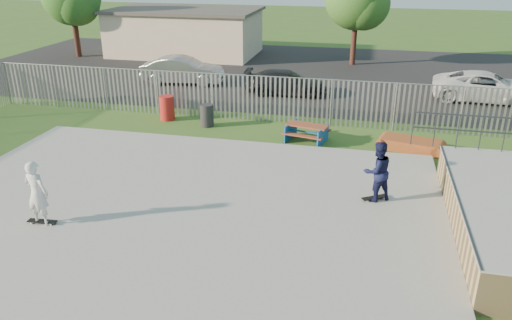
% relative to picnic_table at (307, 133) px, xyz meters
% --- Properties ---
extents(ground, '(120.00, 120.00, 0.00)m').
position_rel_picnic_table_xyz_m(ground, '(-2.87, -6.90, -0.35)').
color(ground, '#385E20').
rests_on(ground, ground).
extents(concrete_slab, '(15.00, 12.00, 0.15)m').
position_rel_picnic_table_xyz_m(concrete_slab, '(-2.87, -6.90, -0.27)').
color(concrete_slab, gray).
rests_on(concrete_slab, ground).
extents(fence, '(26.04, 16.02, 2.00)m').
position_rel_picnic_table_xyz_m(fence, '(-1.87, -2.32, 0.65)').
color(fence, gray).
rests_on(fence, ground).
extents(picnic_table, '(1.87, 1.66, 0.68)m').
position_rel_picnic_table_xyz_m(picnic_table, '(0.00, 0.00, 0.00)').
color(picnic_table, brown).
rests_on(picnic_table, ground).
extents(funbox, '(2.21, 1.47, 0.40)m').
position_rel_picnic_table_xyz_m(funbox, '(3.94, -0.04, -0.14)').
color(funbox, brown).
rests_on(funbox, ground).
extents(trash_bin_red, '(0.64, 0.64, 1.07)m').
position_rel_picnic_table_xyz_m(trash_bin_red, '(-6.36, 1.37, 0.19)').
color(trash_bin_red, '#A41D19').
rests_on(trash_bin_red, ground).
extents(trash_bin_grey, '(0.57, 0.57, 0.94)m').
position_rel_picnic_table_xyz_m(trash_bin_grey, '(-4.37, 0.90, 0.12)').
color(trash_bin_grey, '#262528').
rests_on(trash_bin_grey, ground).
extents(parking_lot, '(40.00, 18.00, 0.02)m').
position_rel_picnic_table_xyz_m(parking_lot, '(-2.87, 12.10, -0.34)').
color(parking_lot, black).
rests_on(parking_lot, ground).
extents(car_silver, '(4.69, 2.08, 1.50)m').
position_rel_picnic_table_xyz_m(car_silver, '(-7.97, 7.69, 0.42)').
color(car_silver, '#A8A7AC').
rests_on(car_silver, parking_lot).
extents(car_dark, '(4.35, 1.99, 1.23)m').
position_rel_picnic_table_xyz_m(car_dark, '(-1.97, 6.69, 0.29)').
color(car_dark, black).
rests_on(car_dark, parking_lot).
extents(car_white, '(5.29, 2.76, 1.42)m').
position_rel_picnic_table_xyz_m(car_white, '(7.92, 7.64, 0.38)').
color(car_white, white).
rests_on(car_white, parking_lot).
extents(building, '(10.40, 6.40, 3.20)m').
position_rel_picnic_table_xyz_m(building, '(-10.87, 16.10, 1.26)').
color(building, beige).
rests_on(building, ground).
extents(skateboard_a, '(0.78, 0.60, 0.08)m').
position_rel_picnic_table_xyz_m(skateboard_a, '(2.64, -4.84, -0.16)').
color(skateboard_a, black).
rests_on(skateboard_a, concrete_slab).
extents(skateboard_b, '(0.81, 0.26, 0.08)m').
position_rel_picnic_table_xyz_m(skateboard_b, '(-6.03, -8.24, -0.16)').
color(skateboard_b, black).
rests_on(skateboard_b, concrete_slab).
extents(skater_navy, '(1.10, 1.05, 1.80)m').
position_rel_picnic_table_xyz_m(skater_navy, '(2.64, -4.84, 0.70)').
color(skater_navy, '#12163B').
rests_on(skater_navy, concrete_slab).
extents(skater_white, '(0.70, 0.49, 1.80)m').
position_rel_picnic_table_xyz_m(skater_white, '(-6.03, -8.24, 0.70)').
color(skater_white, silver).
rests_on(skater_white, concrete_slab).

